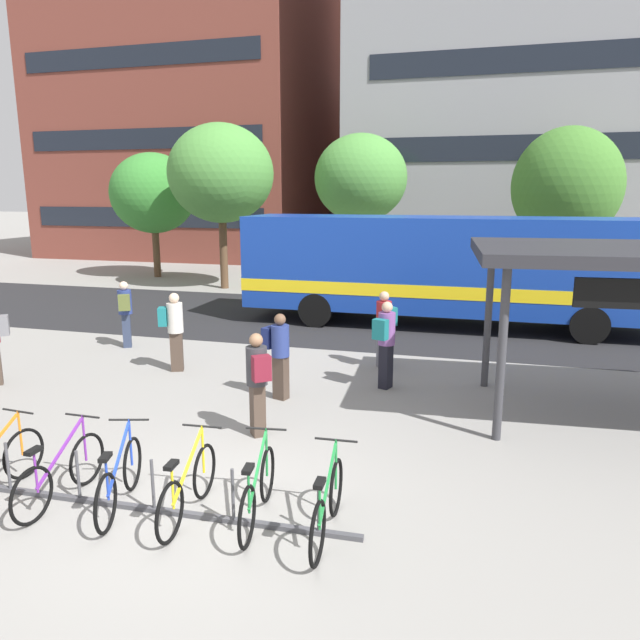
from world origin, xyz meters
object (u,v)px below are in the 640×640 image
(commuter_teal_pack_4, at_px, (384,325))
(street_tree_2, at_px, (153,193))
(commuter_olive_pack_1, at_px, (125,310))
(street_tree_1, at_px, (361,178))
(parked_bicycle_blue_2, at_px, (120,480))
(commuter_navy_pack_5, at_px, (279,350))
(parked_bicycle_green_4, at_px, (258,492))
(commuter_teal_pack_0, at_px, (386,339))
(commuter_teal_pack_3, at_px, (174,326))
(city_bus, at_px, (451,267))
(parked_bicycle_purple_1, at_px, (61,474))
(parked_bicycle_green_5, at_px, (327,506))
(commuter_maroon_pack_6, at_px, (258,378))
(street_tree_0, at_px, (567,186))
(street_tree_3, at_px, (221,174))
(parked_bicycle_yellow_3, at_px, (188,488))

(commuter_teal_pack_4, xyz_separation_m, street_tree_2, (-12.72, 11.87, 2.85))
(commuter_olive_pack_1, xyz_separation_m, street_tree_1, (3.70, 11.46, 3.48))
(street_tree_2, bearing_deg, commuter_teal_pack_4, -43.02)
(parked_bicycle_blue_2, relative_size, commuter_olive_pack_1, 0.98)
(commuter_teal_pack_4, distance_m, street_tree_1, 12.39)
(commuter_olive_pack_1, relative_size, commuter_navy_pack_5, 1.02)
(parked_bicycle_green_4, xyz_separation_m, commuter_teal_pack_4, (0.42, 6.70, 0.62))
(commuter_teal_pack_0, relative_size, commuter_navy_pack_5, 1.07)
(commuter_teal_pack_3, bearing_deg, city_bus, 26.12)
(parked_bicycle_purple_1, distance_m, commuter_teal_pack_3, 5.72)
(parked_bicycle_green_5, xyz_separation_m, commuter_maroon_pack_6, (-1.81, 2.49, 0.60))
(commuter_teal_pack_3, bearing_deg, commuter_olive_pack_1, 123.75)
(commuter_teal_pack_0, bearing_deg, street_tree_0, -0.12)
(parked_bicycle_green_5, xyz_separation_m, commuter_olive_pack_1, (-7.11, 6.88, 0.60))
(parked_bicycle_purple_1, xyz_separation_m, parked_bicycle_green_4, (2.58, 0.24, 0.00))
(street_tree_0, distance_m, street_tree_2, 17.69)
(parked_bicycle_purple_1, bearing_deg, city_bus, -19.15)
(commuter_olive_pack_1, relative_size, street_tree_3, 0.26)
(parked_bicycle_yellow_3, height_order, street_tree_1, street_tree_1)
(city_bus, height_order, commuter_teal_pack_3, city_bus)
(parked_bicycle_yellow_3, relative_size, street_tree_0, 0.27)
(commuter_navy_pack_5, relative_size, street_tree_1, 0.27)
(parked_bicycle_blue_2, bearing_deg, street_tree_0, -36.74)
(commuter_olive_pack_1, distance_m, commuter_navy_pack_5, 5.67)
(commuter_teal_pack_4, relative_size, street_tree_0, 0.28)
(commuter_teal_pack_3, relative_size, street_tree_0, 0.28)
(city_bus, bearing_deg, parked_bicycle_blue_2, -105.74)
(commuter_teal_pack_0, distance_m, commuter_olive_pack_1, 7.04)
(parked_bicycle_blue_2, bearing_deg, city_bus, -31.84)
(parked_bicycle_yellow_3, bearing_deg, street_tree_3, 18.80)
(city_bus, height_order, street_tree_0, street_tree_0)
(city_bus, bearing_deg, commuter_teal_pack_0, -98.14)
(parked_bicycle_green_4, xyz_separation_m, street_tree_3, (-7.83, 16.28, 4.25))
(parked_bicycle_purple_1, relative_size, commuter_olive_pack_1, 1.02)
(parked_bicycle_yellow_3, bearing_deg, commuter_navy_pack_5, 0.30)
(parked_bicycle_purple_1, bearing_deg, street_tree_2, 27.74)
(commuter_teal_pack_0, xyz_separation_m, street_tree_0, (4.72, 13.22, 3.11))
(parked_bicycle_green_4, xyz_separation_m, street_tree_2, (-12.30, 18.57, 3.47))
(parked_bicycle_purple_1, height_order, street_tree_3, street_tree_3)
(commuter_teal_pack_0, distance_m, commuter_teal_pack_4, 1.42)
(parked_bicycle_green_4, bearing_deg, street_tree_2, 25.86)
(parked_bicycle_purple_1, bearing_deg, parked_bicycle_blue_2, -85.40)
(commuter_olive_pack_1, bearing_deg, street_tree_1, -48.53)
(parked_bicycle_blue_2, xyz_separation_m, street_tree_1, (-0.76, 18.41, 4.07))
(parked_bicycle_green_5, bearing_deg, commuter_teal_pack_3, 39.51)
(parked_bicycle_blue_2, relative_size, commuter_navy_pack_5, 1.00)
(parked_bicycle_yellow_3, height_order, commuter_maroon_pack_6, commuter_maroon_pack_6)
(parked_bicycle_yellow_3, distance_m, commuter_maroon_pack_6, 2.60)
(street_tree_1, xyz_separation_m, street_tree_3, (-5.30, -1.95, 0.17))
(commuter_teal_pack_3, bearing_deg, parked_bicycle_green_5, -69.58)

